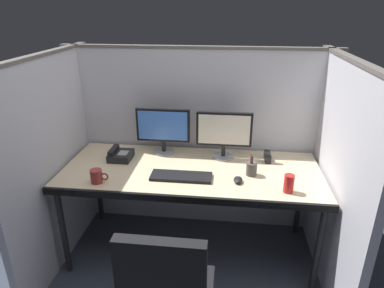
# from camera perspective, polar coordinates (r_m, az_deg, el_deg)

# --- Properties ---
(ground_plane) EXTENTS (8.00, 8.00, 0.00)m
(ground_plane) POSITION_cam_1_polar(r_m,az_deg,el_deg) (2.70, -0.92, -21.31)
(ground_plane) COLOR #383F4C
(cubicle_partition_rear) EXTENTS (2.21, 0.06, 1.57)m
(cubicle_partition_rear) POSITION_cam_1_polar(r_m,az_deg,el_deg) (2.90, 0.91, 0.60)
(cubicle_partition_rear) COLOR silver
(cubicle_partition_rear) RESTS_ON ground
(cubicle_partition_left) EXTENTS (0.06, 1.41, 1.57)m
(cubicle_partition_left) POSITION_cam_1_polar(r_m,az_deg,el_deg) (2.70, -21.87, -2.83)
(cubicle_partition_left) COLOR silver
(cubicle_partition_left) RESTS_ON ground
(cubicle_partition_right) EXTENTS (0.06, 1.41, 1.57)m
(cubicle_partition_right) POSITION_cam_1_polar(r_m,az_deg,el_deg) (2.50, 22.95, -5.10)
(cubicle_partition_right) COLOR silver
(cubicle_partition_right) RESTS_ON ground
(desk) EXTENTS (1.90, 0.80, 0.74)m
(desk) POSITION_cam_1_polar(r_m,az_deg,el_deg) (2.53, -0.16, -5.35)
(desk) COLOR beige
(desk) RESTS_ON ground
(monitor_left) EXTENTS (0.43, 0.17, 0.37)m
(monitor_left) POSITION_cam_1_polar(r_m,az_deg,el_deg) (2.71, -4.88, 2.72)
(monitor_left) COLOR gray
(monitor_left) RESTS_ON desk
(monitor_right) EXTENTS (0.43, 0.17, 0.37)m
(monitor_right) POSITION_cam_1_polar(r_m,az_deg,el_deg) (2.63, 5.40, 2.02)
(monitor_right) COLOR gray
(monitor_right) RESTS_ON desk
(keyboard_main) EXTENTS (0.43, 0.15, 0.02)m
(keyboard_main) POSITION_cam_1_polar(r_m,az_deg,el_deg) (2.39, -1.83, -5.47)
(keyboard_main) COLOR black
(keyboard_main) RESTS_ON desk
(computer_mouse) EXTENTS (0.06, 0.10, 0.04)m
(computer_mouse) POSITION_cam_1_polar(r_m,az_deg,el_deg) (2.35, 7.75, -5.99)
(computer_mouse) COLOR black
(computer_mouse) RESTS_ON desk
(soda_can) EXTENTS (0.07, 0.07, 0.12)m
(soda_can) POSITION_cam_1_polar(r_m,az_deg,el_deg) (2.29, 15.98, -6.42)
(soda_can) COLOR red
(soda_can) RESTS_ON desk
(coffee_mug) EXTENTS (0.13, 0.08, 0.09)m
(coffee_mug) POSITION_cam_1_polar(r_m,az_deg,el_deg) (2.41, -15.73, -5.22)
(coffee_mug) COLOR #993333
(coffee_mug) RESTS_ON desk
(pen_cup) EXTENTS (0.08, 0.08, 0.17)m
(pen_cup) POSITION_cam_1_polar(r_m,az_deg,el_deg) (2.45, 9.98, -4.13)
(pen_cup) COLOR #4C4742
(pen_cup) RESTS_ON desk
(desk_phone) EXTENTS (0.17, 0.19, 0.09)m
(desk_phone) POSITION_cam_1_polar(r_m,az_deg,el_deg) (2.72, -12.02, -1.82)
(desk_phone) COLOR black
(desk_phone) RESTS_ON desk
(red_stapler) EXTENTS (0.04, 0.15, 0.06)m
(red_stapler) POSITION_cam_1_polar(r_m,az_deg,el_deg) (2.71, 12.57, -2.09)
(red_stapler) COLOR black
(red_stapler) RESTS_ON desk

